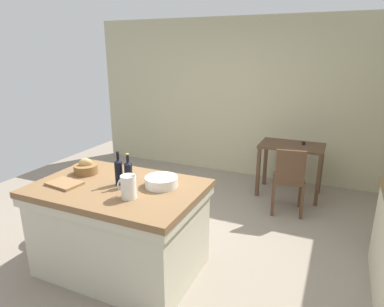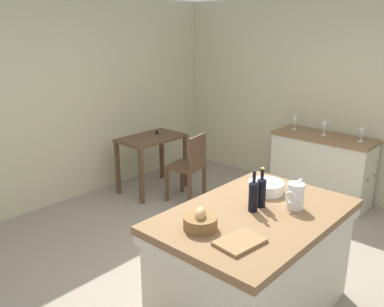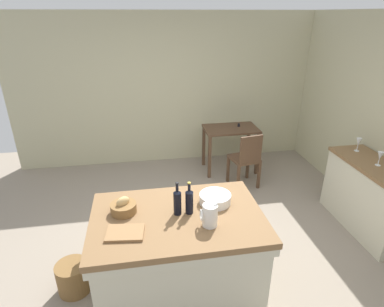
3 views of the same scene
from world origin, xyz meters
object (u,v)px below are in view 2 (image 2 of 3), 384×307
object	(u,v)px
wooden_chair	(189,165)
pitcher	(295,196)
wine_glass_middle	(295,121)
writing_desk	(152,146)
bread_basket	(200,221)
island_table	(253,260)
side_cabinet	(321,168)
wine_bottle_dark	(261,191)
cutting_board	(240,242)
wine_glass_left	(325,126)
wine_bottle_amber	(253,195)
wash_bowl	(266,187)
wine_glass_far_left	(362,133)

from	to	relation	value
wooden_chair	pitcher	xyz separation A→B (m)	(-1.04, -2.05, 0.50)
wooden_chair	wine_glass_middle	size ratio (longest dim) A/B	5.05
writing_desk	bread_basket	world-z (taller)	bread_basket
island_table	pitcher	size ratio (longest dim) A/B	6.36
side_cabinet	wooden_chair	distance (m)	1.74
wine_bottle_dark	wine_glass_middle	distance (m)	2.62
cutting_board	wine_glass_left	world-z (taller)	wine_glass_left
island_table	bread_basket	world-z (taller)	bread_basket
wine_bottle_dark	wine_glass_left	distance (m)	2.46
pitcher	wine_bottle_amber	size ratio (longest dim) A/B	0.76
pitcher	wash_bowl	size ratio (longest dim) A/B	0.81
cutting_board	wine_bottle_amber	size ratio (longest dim) A/B	0.95
pitcher	wine_glass_left	world-z (taller)	pitcher
wine_glass_middle	wine_bottle_amber	bearing A→B (deg)	-157.92
wooden_chair	wine_glass_far_left	size ratio (longest dim) A/B	5.58
wooden_chair	wine_glass_middle	xyz separation A→B (m)	(1.22, -0.81, 0.51)
wine_bottle_dark	wine_glass_left	world-z (taller)	wine_bottle_dark
wooden_chair	bread_basket	distance (m)	2.52
pitcher	cutting_board	bearing A→B (deg)	-179.99
wash_bowl	cutting_board	distance (m)	0.91
island_table	pitcher	bearing A→B (deg)	-35.86
bread_basket	wine_glass_far_left	xyz separation A→B (m)	(3.00, 0.02, 0.05)
cutting_board	writing_desk	bearing A→B (deg)	57.91
wooden_chair	island_table	bearing A→B (deg)	-124.88
island_table	wooden_chair	distance (m)	2.27
wooden_chair	pitcher	world-z (taller)	pitcher
island_table	cutting_board	size ratio (longest dim) A/B	5.08
writing_desk	cutting_board	distance (m)	3.18
pitcher	wine_glass_left	distance (m)	2.38
wooden_chair	wine_bottle_amber	distance (m)	2.31
bread_basket	side_cabinet	bearing A→B (deg)	9.04
wooden_chair	wine_bottle_amber	bearing A→B (deg)	-125.20
pitcher	wine_glass_middle	distance (m)	2.58
side_cabinet	wine_glass_far_left	size ratio (longest dim) A/B	7.95
writing_desk	wine_bottle_amber	world-z (taller)	wine_bottle_amber
island_table	wooden_chair	xyz separation A→B (m)	(1.30, 1.86, 0.02)
bread_basket	cutting_board	distance (m)	0.32
wine_glass_left	wine_glass_middle	distance (m)	0.43
pitcher	wine_glass_left	xyz separation A→B (m)	(2.24, 0.80, 0.01)
writing_desk	wine_glass_far_left	bearing A→B (deg)	-61.14
island_table	wine_glass_left	bearing A→B (deg)	13.93
bread_basket	wine_bottle_amber	size ratio (longest dim) A/B	0.73
side_cabinet	wine_glass_middle	world-z (taller)	wine_glass_middle
wine_glass_left	wine_glass_far_left	bearing A→B (deg)	-87.32
wine_glass_left	wine_glass_middle	size ratio (longest dim) A/B	0.97
cutting_board	wash_bowl	bearing A→B (deg)	21.76
wooden_chair	bread_basket	bearing A→B (deg)	-135.74
wine_glass_middle	wine_glass_far_left	bearing A→B (deg)	-90.17
writing_desk	wine_glass_far_left	size ratio (longest dim) A/B	5.54
island_table	wine_bottle_amber	bearing A→B (deg)	80.39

